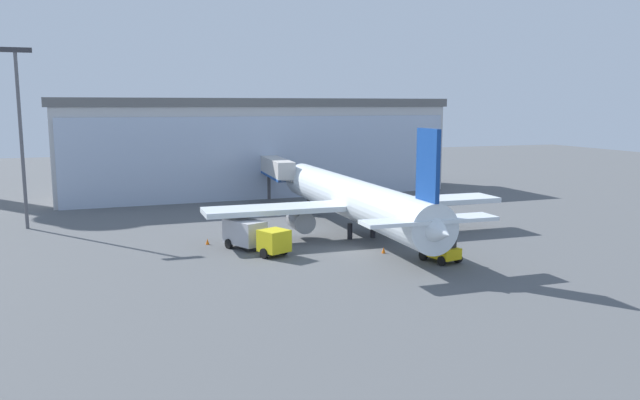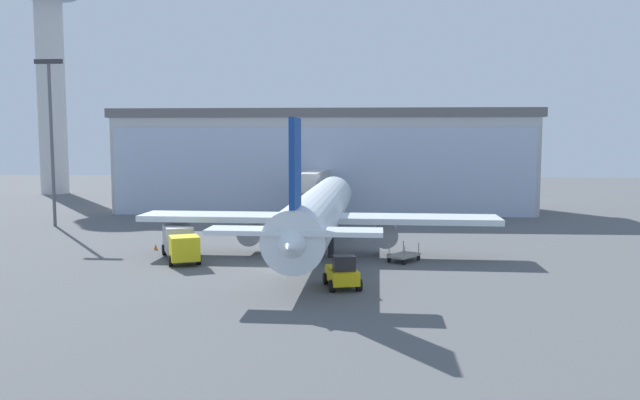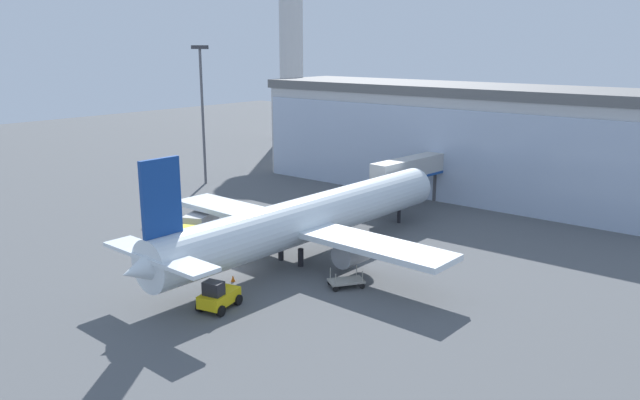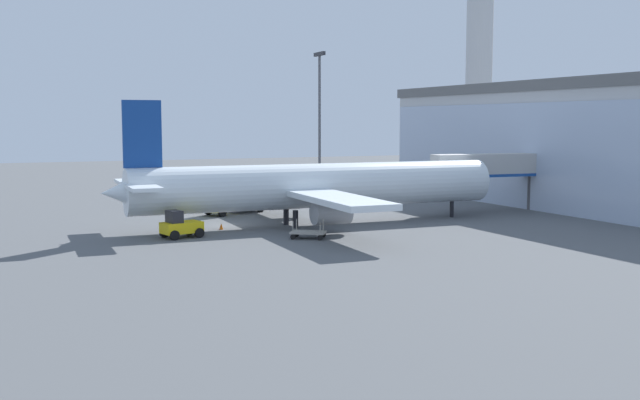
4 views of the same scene
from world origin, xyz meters
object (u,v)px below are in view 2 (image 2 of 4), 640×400
catering_truck (180,242)px  control_tower (50,57)px  jet_bridge (315,182)px  baggage_cart (404,256)px  safety_cone_wingtip (156,247)px  safety_cone_nose (301,270)px  airplane (319,212)px  pushback_tug (342,274)px  apron_light_mast (51,128)px

catering_truck → control_tower: bearing=-169.0°
jet_bridge → baggage_cart: jet_bridge is taller
jet_bridge → safety_cone_wingtip: size_ratio=24.52×
catering_truck → safety_cone_nose: 11.71m
airplane → catering_truck: bearing=109.7°
pushback_tug → safety_cone_wingtip: (-17.56, 13.04, -0.70)m
baggage_cart → apron_light_mast: bearing=98.9°
jet_bridge → baggage_cart: 27.06m
apron_light_mast → safety_cone_wingtip: apron_light_mast is taller
jet_bridge → apron_light_mast: bearing=107.3°
baggage_cart → pushback_tug: 10.53m
catering_truck → safety_cone_wingtip: bearing=-163.2°
catering_truck → safety_cone_wingtip: 5.52m
airplane → baggage_cart: airplane is taller
catering_truck → apron_light_mast: bearing=-156.0°
control_tower → apron_light_mast: size_ratio=2.11×
control_tower → jet_bridge: bearing=-33.5°
baggage_cart → safety_cone_wingtip: bearing=114.1°
control_tower → catering_truck: bearing=-54.5°
catering_truck → safety_cone_wingtip: catering_truck is taller
airplane → safety_cone_wingtip: (-14.83, 0.12, -3.31)m
jet_bridge → airplane: (2.32, -21.52, -1.15)m
baggage_cart → safety_cone_nose: baggage_cart is taller
jet_bridge → airplane: bearing=-170.5°
pushback_tug → jet_bridge: bearing=-6.0°
jet_bridge → safety_cone_wingtip: bearing=153.0°
catering_truck → baggage_cart: 18.58m
jet_bridge → airplane: airplane is taller
airplane → safety_cone_nose: bearing=176.6°
safety_cone_nose → airplane: bearing=86.1°
pushback_tug → safety_cone_nose: (-3.30, 4.37, -0.70)m
apron_light_mast → safety_cone_nose: size_ratio=34.35×
baggage_cart → safety_cone_nose: (-7.85, -5.11, -0.23)m
pushback_tug → control_tower: bearing=25.1°
catering_truck → jet_bridge: bearing=136.1°
apron_light_mast → catering_truck: (20.48, -18.12, -9.73)m
airplane → catering_truck: (-11.27, -3.93, -2.11)m
apron_light_mast → airplane: (31.75, -14.19, -7.62)m
apron_light_mast → baggage_cart: size_ratio=5.87×
apron_light_mast → safety_cone_nose: bearing=-36.1°
jet_bridge → catering_truck: bearing=163.9°
apron_light_mast → baggage_cart: 44.14m
control_tower → safety_cone_wingtip: control_tower is taller
jet_bridge → control_tower: control_tower is taller
jet_bridge → catering_truck: 27.17m
safety_cone_nose → pushback_tug: bearing=-52.9°
jet_bridge → pushback_tug: (5.05, -34.43, -3.76)m
airplane → apron_light_mast: bearing=66.4°
airplane → safety_cone_wingtip: airplane is taller
baggage_cart → pushback_tug: size_ratio=0.91×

